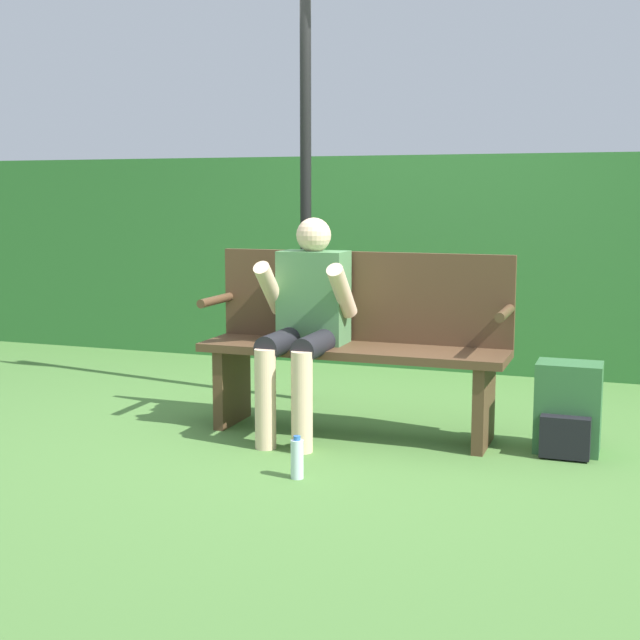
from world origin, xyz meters
TOP-DOWN VIEW (x-y plane):
  - ground_plane at (0.00, 0.00)m, footprint 40.00×40.00m
  - hedge_back at (0.00, 2.07)m, footprint 12.00×0.37m
  - park_bench at (0.00, 0.07)m, footprint 1.68×0.43m
  - person_seated at (-0.24, -0.08)m, footprint 0.50×0.62m
  - backpack at (1.14, 0.04)m, footprint 0.32×0.31m
  - water_bottle at (-0.01, -0.82)m, footprint 0.06×0.06m
  - signpost at (-0.53, 0.68)m, footprint 0.47×0.09m
  - parked_car at (-3.22, 9.51)m, footprint 4.16×2.29m
  - litter_crumple at (-0.16, -0.33)m, footprint 0.09×0.09m

SIDE VIEW (x-z plane):
  - ground_plane at x=0.00m, z-range 0.00..0.00m
  - litter_crumple at x=-0.16m, z-range 0.00..0.09m
  - water_bottle at x=-0.01m, z-range -0.01..0.20m
  - backpack at x=1.14m, z-range -0.01..0.45m
  - park_bench at x=0.00m, z-range 0.01..1.01m
  - parked_car at x=-3.22m, z-range -0.03..1.27m
  - person_seated at x=-0.24m, z-range 0.07..1.26m
  - hedge_back at x=0.00m, z-range 0.00..1.59m
  - signpost at x=-0.53m, z-range 0.22..3.05m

